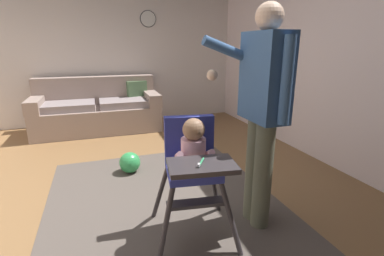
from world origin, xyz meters
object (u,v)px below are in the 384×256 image
at_px(couch, 98,110).
at_px(toy_ball, 130,162).
at_px(wall_clock, 148,19).
at_px(adult_standing, 262,108).
at_px(high_chair, 193,157).

distance_m(couch, toy_ball, 1.91).
bearing_deg(toy_ball, wall_clock, 73.44).
bearing_deg(toy_ball, adult_standing, -55.99).
height_order(couch, high_chair, high_chair).
height_order(adult_standing, toy_ball, adult_standing).
relative_size(adult_standing, wall_clock, 5.71).
bearing_deg(adult_standing, toy_ball, -55.95).
relative_size(adult_standing, toy_ball, 7.09).
relative_size(high_chair, wall_clock, 3.16).
relative_size(couch, wall_clock, 6.88).
relative_size(high_chair, adult_standing, 0.55).
distance_m(couch, high_chair, 3.19).
bearing_deg(couch, high_chair, 10.80).
distance_m(high_chair, wall_clock, 3.81).
bearing_deg(couch, toy_ball, 8.55).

